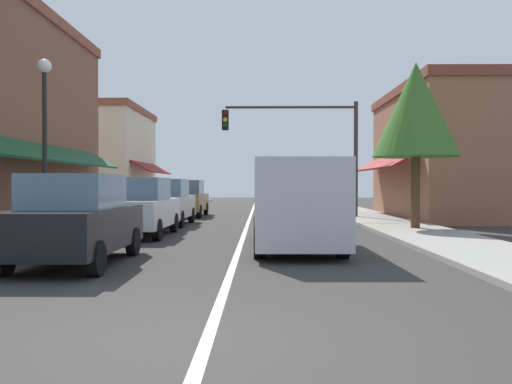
{
  "coord_description": "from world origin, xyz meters",
  "views": [
    {
      "loc": [
        0.55,
        -5.12,
        1.58
      ],
      "look_at": [
        0.34,
        15.23,
        1.28
      ],
      "focal_mm": 37.73,
      "sensor_mm": 36.0,
      "label": 1
    }
  ],
  "objects": [
    {
      "name": "storefront_right_block",
      "position": [
        8.97,
        20.0,
        3.02
      ],
      "size": [
        5.66,
        10.2,
        6.02
      ],
      "color": "#8E5B42",
      "rests_on": "ground"
    },
    {
      "name": "parked_car_nearest_left",
      "position": [
        -3.07,
        5.29,
        0.88
      ],
      "size": [
        1.8,
        4.11,
        1.77
      ],
      "rotation": [
        0.0,
        0.0,
        0.01
      ],
      "color": "black",
      "rests_on": "ground"
    },
    {
      "name": "sidewalk_left",
      "position": [
        -5.5,
        18.0,
        0.06
      ],
      "size": [
        2.6,
        56.0,
        0.12
      ],
      "primitive_type": "cube",
      "color": "gray",
      "rests_on": "ground"
    },
    {
      "name": "sidewalk_right",
      "position": [
        5.5,
        18.0,
        0.06
      ],
      "size": [
        2.6,
        56.0,
        0.12
      ],
      "primitive_type": "cube",
      "color": "gray",
      "rests_on": "ground"
    },
    {
      "name": "storefront_far_left",
      "position": [
        -9.29,
        28.0,
        3.13
      ],
      "size": [
        6.31,
        8.2,
        6.26
      ],
      "color": "beige",
      "rests_on": "ground"
    },
    {
      "name": "parked_car_third_left",
      "position": [
        -3.14,
        15.52,
        0.88
      ],
      "size": [
        1.83,
        4.13,
        1.77
      ],
      "rotation": [
        0.0,
        0.0,
        -0.02
      ],
      "color": "#B7BABF",
      "rests_on": "ground"
    },
    {
      "name": "lane_center_stripe",
      "position": [
        0.0,
        18.0,
        0.0
      ],
      "size": [
        0.14,
        52.0,
        0.01
      ],
      "primitive_type": "cube",
      "color": "silver",
      "rests_on": "ground"
    },
    {
      "name": "parked_car_far_left",
      "position": [
        -3.12,
        21.0,
        0.88
      ],
      "size": [
        1.82,
        4.12,
        1.77
      ],
      "rotation": [
        0.0,
        0.0,
        -0.01
      ],
      "color": "brown",
      "rests_on": "ground"
    },
    {
      "name": "traffic_signal_mast_arm",
      "position": [
        2.57,
        19.1,
        3.7
      ],
      "size": [
        6.12,
        0.5,
        5.3
      ],
      "color": "#333333",
      "rests_on": "ground"
    },
    {
      "name": "parked_car_second_left",
      "position": [
        -3.12,
        11.04,
        0.88
      ],
      "size": [
        1.82,
        4.12,
        1.77
      ],
      "rotation": [
        0.0,
        0.0,
        -0.01
      ],
      "color": "silver",
      "rests_on": "ground"
    },
    {
      "name": "van_in_lane",
      "position": [
        1.36,
        7.84,
        1.15
      ],
      "size": [
        2.06,
        5.21,
        2.12
      ],
      "rotation": [
        0.0,
        0.0,
        0.02
      ],
      "color": "#B2B7BC",
      "rests_on": "ground"
    },
    {
      "name": "street_lamp_left_near",
      "position": [
        -5.08,
        8.76,
        3.24
      ],
      "size": [
        0.36,
        0.36,
        4.82
      ],
      "color": "black",
      "rests_on": "ground"
    },
    {
      "name": "ground_plane",
      "position": [
        0.0,
        18.0,
        0.0
      ],
      "size": [
        80.0,
        80.0,
        0.0
      ],
      "primitive_type": "plane",
      "color": "#33302D"
    },
    {
      "name": "tree_right_near",
      "position": [
        5.69,
        12.85,
        4.04
      ],
      "size": [
        2.86,
        2.86,
        5.64
      ],
      "color": "#4C331E",
      "rests_on": "ground"
    }
  ]
}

